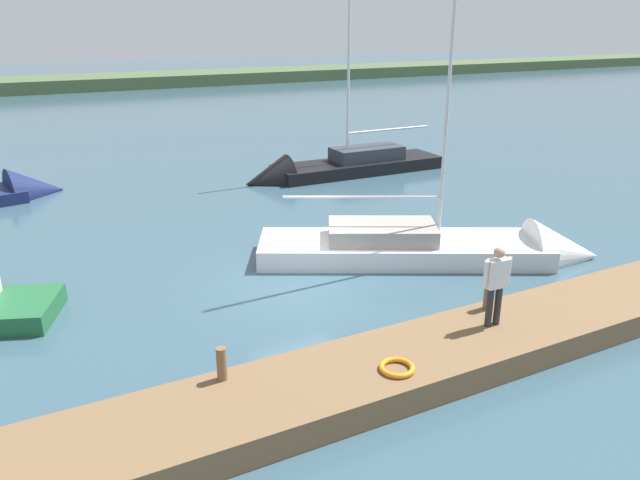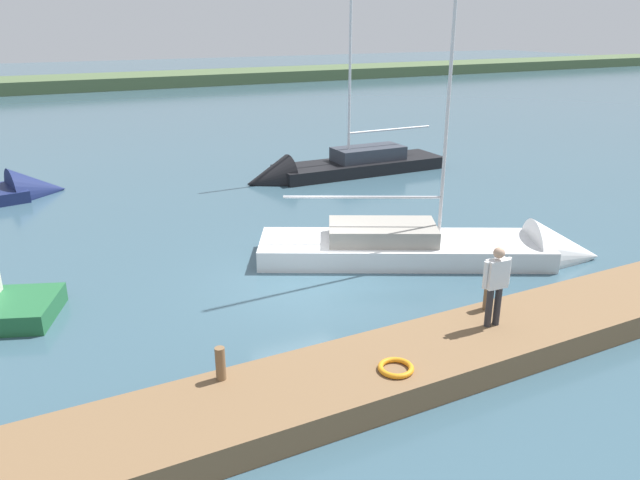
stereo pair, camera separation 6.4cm
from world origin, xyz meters
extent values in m
plane|color=#385666|center=(0.00, 0.00, 0.00)|extent=(200.00, 200.00, 0.00)
cube|color=#4C603D|center=(0.00, -53.70, 0.00)|extent=(180.00, 8.00, 2.40)
cube|color=brown|center=(0.00, 4.92, 0.27)|extent=(24.35, 2.12, 0.55)
cylinder|color=brown|center=(-2.44, 4.18, 0.91)|extent=(0.19, 0.19, 0.73)
cylinder|color=brown|center=(3.65, 4.18, 0.86)|extent=(0.18, 0.18, 0.63)
torus|color=orange|center=(0.74, 5.34, 0.60)|extent=(0.66, 0.66, 0.10)
cone|color=navy|center=(5.74, -12.64, 0.05)|extent=(2.39, 2.57, 2.23)
cube|color=black|center=(-7.54, -9.97, 0.08)|extent=(7.92, 2.22, 0.92)
cone|color=black|center=(-3.06, -10.01, 0.08)|extent=(1.95, 2.16, 2.15)
cube|color=#333842|center=(-7.96, -9.96, 0.83)|extent=(3.25, 1.54, 0.59)
cylinder|color=silver|center=(-6.94, -9.97, 5.82)|extent=(0.11, 0.11, 10.56)
cylinder|color=silver|center=(-9.09, -9.95, 1.83)|extent=(4.30, 0.13, 0.09)
cube|color=white|center=(-3.26, -0.25, 0.10)|extent=(8.33, 5.75, 0.97)
cone|color=white|center=(-7.40, 1.91, 0.10)|extent=(2.75, 2.85, 2.19)
cube|color=gray|center=(-2.71, -0.54, 0.82)|extent=(3.46, 2.87, 0.47)
cylinder|color=silver|center=(-4.15, 0.21, 5.92)|extent=(0.10, 0.10, 10.66)
cylinder|color=silver|center=(-2.18, -0.81, 1.86)|extent=(3.98, 2.12, 0.08)
cylinder|color=#28282D|center=(-1.90, 4.79, 0.98)|extent=(0.14, 0.14, 0.86)
cylinder|color=#28282D|center=(-2.11, 4.81, 0.98)|extent=(0.14, 0.14, 0.86)
cube|color=white|center=(-2.00, 4.80, 1.71)|extent=(0.48, 0.26, 0.61)
sphere|color=tan|center=(-2.00, 4.80, 2.16)|extent=(0.23, 0.23, 0.23)
cylinder|color=white|center=(-1.72, 4.78, 1.73)|extent=(0.09, 0.09, 0.58)
cylinder|color=white|center=(-2.28, 4.82, 1.73)|extent=(0.09, 0.09, 0.58)
camera|label=1|loc=(6.30, 13.11, 6.52)|focal=33.77mm
camera|label=2|loc=(6.25, 13.14, 6.52)|focal=33.77mm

